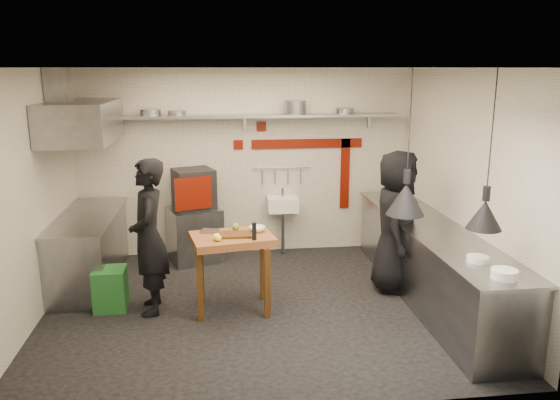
{
  "coord_description": "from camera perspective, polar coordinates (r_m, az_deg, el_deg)",
  "views": [
    {
      "loc": [
        -0.48,
        -6.08,
        2.79
      ],
      "look_at": [
        0.31,
        0.3,
        1.24
      ],
      "focal_mm": 35.0,
      "sensor_mm": 36.0,
      "label": 1
    }
  ],
  "objects": [
    {
      "name": "hand_sink",
      "position": [
        8.31,
        0.27,
        -0.44
      ],
      "size": [
        0.46,
        0.34,
        0.22
      ],
      "primitive_type": "cube",
      "color": "white",
      "rests_on": "wall_back"
    },
    {
      "name": "counter_left",
      "position": [
        7.69,
        -19.32,
        -4.97
      ],
      "size": [
        0.7,
        1.9,
        0.9
      ],
      "primitive_type": "cube",
      "color": "slate",
      "rests_on": "floor"
    },
    {
      "name": "chef_left",
      "position": [
        6.45,
        -13.56,
        -3.78
      ],
      "size": [
        0.49,
        0.7,
        1.82
      ],
      "primitive_type": "imported",
      "rotation": [
        0.0,
        0.0,
        -1.48
      ],
      "color": "black",
      "rests_on": "floor"
    },
    {
      "name": "back_shelf",
      "position": [
        8.04,
        -3.66,
        8.75
      ],
      "size": [
        4.6,
        0.34,
        0.04
      ],
      "primitive_type": "cube",
      "color": "slate",
      "rests_on": "wall_back"
    },
    {
      "name": "floor",
      "position": [
        6.71,
        -2.36,
        -11.05
      ],
      "size": [
        5.0,
        5.0,
        0.0
      ],
      "primitive_type": "plane",
      "color": "black",
      "rests_on": "ground"
    },
    {
      "name": "plate_stack",
      "position": [
        5.41,
        22.39,
        -7.17
      ],
      "size": [
        0.31,
        0.31,
        0.09
      ],
      "primitive_type": "cylinder",
      "rotation": [
        0.0,
        0.0,
        -0.39
      ],
      "color": "white",
      "rests_on": "counter_right_top"
    },
    {
      "name": "chef_right",
      "position": [
        7.07,
        12.03,
        -2.21
      ],
      "size": [
        0.86,
        1.04,
        1.81
      ],
      "primitive_type": "imported",
      "rotation": [
        0.0,
        0.0,
        1.19
      ],
      "color": "black",
      "rests_on": "floor"
    },
    {
      "name": "heat_lamp_near",
      "position": [
        5.58,
        13.31,
        5.77
      ],
      "size": [
        0.4,
        0.4,
        1.46
      ],
      "primitive_type": null,
      "rotation": [
        0.0,
        0.0,
        -0.02
      ],
      "color": "black",
      "rests_on": "ceiling"
    },
    {
      "name": "heat_lamp_far",
      "position": [
        5.4,
        21.12,
        4.77
      ],
      "size": [
        0.44,
        0.44,
        1.5
      ],
      "primitive_type": null,
      "rotation": [
        0.0,
        0.0,
        -0.41
      ],
      "color": "black",
      "rests_on": "ceiling"
    },
    {
      "name": "hood_duct",
      "position": [
        7.37,
        -22.16,
        10.71
      ],
      "size": [
        0.28,
        0.28,
        0.5
      ],
      "primitive_type": "cube",
      "color": "slate",
      "rests_on": "ceiling"
    },
    {
      "name": "oven_glass",
      "position": [
        7.74,
        -9.16,
        0.7
      ],
      "size": [
        0.36,
        0.13,
        0.34
      ],
      "primitive_type": "cube",
      "rotation": [
        0.0,
        0.0,
        0.32
      ],
      "color": "black",
      "rests_on": "oven_door"
    },
    {
      "name": "shelf_bracket_mid",
      "position": [
        8.2,
        -3.71,
        8.14
      ],
      "size": [
        0.04,
        0.06,
        0.24
      ],
      "primitive_type": "cube",
      "color": "slate",
      "rests_on": "wall_back"
    },
    {
      "name": "extractor_hood",
      "position": [
        7.34,
        -19.98,
        7.74
      ],
      "size": [
        0.78,
        1.6,
        0.5
      ],
      "primitive_type": "cube",
      "color": "slate",
      "rests_on": "ceiling"
    },
    {
      "name": "shelf_bracket_right",
      "position": [
        8.52,
        9.27,
        8.2
      ],
      "size": [
        0.04,
        0.06,
        0.24
      ],
      "primitive_type": "cube",
      "color": "slate",
      "rests_on": "wall_back"
    },
    {
      "name": "sink_drain",
      "position": [
        8.39,
        0.3,
        -3.42
      ],
      "size": [
        0.06,
        0.06,
        0.66
      ],
      "primitive_type": "cylinder",
      "color": "slate",
      "rests_on": "floor"
    },
    {
      "name": "lemon_a",
      "position": [
        6.15,
        -6.65,
        -3.87
      ],
      "size": [
        0.1,
        0.1,
        0.09
      ],
      "primitive_type": "sphere",
      "rotation": [
        0.0,
        0.0,
        -0.18
      ],
      "color": "#F8F339",
      "rests_on": "prep_table"
    },
    {
      "name": "veg_ball",
      "position": [
        6.48,
        -4.69,
        -2.81
      ],
      "size": [
        0.11,
        0.11,
        0.09
      ],
      "primitive_type": "sphere",
      "rotation": [
        0.0,
        0.0,
        -0.31
      ],
      "color": "olive",
      "rests_on": "prep_table"
    },
    {
      "name": "steel_tray",
      "position": [
        6.47,
        -7.36,
        -3.24
      ],
      "size": [
        0.23,
        0.19,
        0.03
      ],
      "primitive_type": "cube",
      "rotation": [
        0.0,
        0.0,
        -0.34
      ],
      "color": "slate",
      "rests_on": "prep_table"
    },
    {
      "name": "pan_right",
      "position": [
        8.26,
        6.77,
        9.23
      ],
      "size": [
        0.29,
        0.29,
        0.08
      ],
      "primitive_type": "cylinder",
      "rotation": [
        0.0,
        0.0,
        -0.12
      ],
      "color": "slate",
      "rests_on": "back_shelf"
    },
    {
      "name": "wall_front",
      "position": [
        4.24,
        -0.16,
        -5.6
      ],
      "size": [
        5.0,
        0.04,
        2.8
      ],
      "primitive_type": "cube",
      "color": "beige",
      "rests_on": "floor"
    },
    {
      "name": "counter_left_top",
      "position": [
        7.56,
        -19.59,
        -1.62
      ],
      "size": [
        0.76,
        2.0,
        0.03
      ],
      "primitive_type": "cube",
      "color": "slate",
      "rests_on": "counter_left"
    },
    {
      "name": "combi_oven",
      "position": [
        8.03,
        -9.0,
        1.15
      ],
      "size": [
        0.68,
        0.65,
        0.58
      ],
      "primitive_type": "cube",
      "rotation": [
        0.0,
        0.0,
        0.32
      ],
      "color": "black",
      "rests_on": "oven_stand"
    },
    {
      "name": "green_bin",
      "position": [
        6.85,
        -17.29,
        -8.86
      ],
      "size": [
        0.37,
        0.37,
        0.5
      ],
      "primitive_type": "cube",
      "rotation": [
        0.0,
        0.0,
        0.01
      ],
      "color": "#1F6228",
      "rests_on": "floor"
    },
    {
      "name": "counter_right",
      "position": [
        7.03,
        15.47,
        -6.42
      ],
      "size": [
        0.7,
        3.8,
        0.9
      ],
      "primitive_type": "cube",
      "color": "slate",
      "rests_on": "floor"
    },
    {
      "name": "oven_stand",
      "position": [
        8.21,
        -8.9,
        -3.55
      ],
      "size": [
        0.88,
        0.83,
        0.8
      ],
      "primitive_type": "cube",
      "rotation": [
        0.0,
        0.0,
        0.32
      ],
      "color": "slate",
      "rests_on": "floor"
    },
    {
      "name": "prep_table",
      "position": [
        6.48,
        -4.95,
        -7.58
      ],
      "size": [
        1.02,
        0.79,
        0.92
      ],
      "primitive_type": null,
      "rotation": [
        0.0,
        0.0,
        0.18
      ],
      "color": "brown",
      "rests_on": "floor"
    },
    {
      "name": "utensil_rail",
      "position": [
        8.34,
        0.15,
        3.4
      ],
      "size": [
        0.9,
        0.02,
        0.02
      ],
      "primitive_type": "cylinder",
      "rotation": [
        0.0,
        1.57,
        0.0
      ],
      "color": "slate",
      "rests_on": "wall_back"
    },
    {
      "name": "cutting_board",
      "position": [
        6.31,
        -4.68,
        -3.63
      ],
      "size": [
        0.37,
        0.27,
        0.02
      ],
      "primitive_type": "cube",
      "rotation": [
        0.0,
        0.0,
        -0.03
      ],
      "color": "#472A10",
      "rests_on": "prep_table"
    },
    {
      "name": "lemon_b",
      "position": [
        6.12,
        -6.46,
        -3.98
      ],
      "size": [
        0.08,
        0.08,
        0.07
      ],
      "primitive_type": "sphere",
      "rotation": [
        0.0,
        0.0,
        0.24
      ],
      "color": "#F8F339",
      "rests_on": "prep_table"
    },
    {
      "name": "pan_far_left",
      "position": [
        8.07,
        -13.37,
        8.89
      ],
      "size": [
        0.29,
        0.29,
        0.09
      ],
      "primitive_type": "cylinder",
      "rotation": [
        0.0,
        0.0,
        0.01
      ],
      "color": "slate",
      "rests_on": "back_shelf"
    },
    {
      "name": "pan_mid_left",
      "position": [
        8.04,
        -10.71,
        8.93
      ],
      "size": [
        0.3,
        0.3,
        0.07
      ],
      "primitive_type": "cylinder",
      "rotation": [
        0.0,
        0.0,
        -0.25
      ],
      "color": "slate",
      "rests_on": "back_shelf"
    },
    {
      "name": "red_tile_a",
      "position": [
        8.23,
        -1.96,
        7.69
      ],
      "size": [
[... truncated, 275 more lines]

